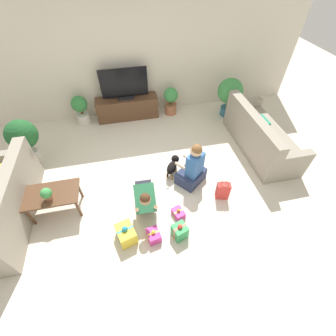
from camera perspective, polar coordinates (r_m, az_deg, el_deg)
The scene contains 20 objects.
ground_plane at distance 4.32m, azimuth -4.04°, elevation -4.12°, with size 16.00×16.00×0.00m, color beige.
wall_back at distance 5.74m, azimuth -9.57°, elevation 25.28°, with size 8.40×0.06×2.60m.
sofa_left at distance 4.49m, azimuth -36.43°, elevation -7.85°, with size 0.83×2.06×0.88m.
sofa_right at distance 5.24m, azimuth 22.17°, elevation 7.50°, with size 0.83×2.06×0.88m.
coffee_table at distance 4.11m, azimuth -27.38°, elevation -6.31°, with size 0.86×0.52×0.45m.
tv_console at distance 5.94m, azimuth -10.21°, elevation 14.80°, with size 1.51×0.41×0.54m.
tv at distance 5.66m, azimuth -11.03°, elevation 19.90°, with size 1.09×0.20×0.73m.
potted_plant_back_right at distance 5.95m, azimuth 0.71°, elevation 16.96°, with size 0.36×0.36×0.70m.
potted_plant_back_left at distance 5.92m, azimuth -21.26°, elevation 13.75°, with size 0.37×0.37×0.74m.
potted_plant_corner_right at distance 5.99m, azimuth 15.45°, elevation 17.92°, with size 0.61×0.61×0.96m.
potted_plant_corner_left at distance 5.16m, azimuth -33.00°, elevation 6.76°, with size 0.58×0.58×0.96m.
person_kneeling at distance 3.76m, azimuth -5.89°, elevation -7.30°, with size 0.36×0.76×0.73m.
person_sitting at distance 4.14m, azimuth 6.28°, elevation -0.13°, with size 0.66×0.64×0.92m.
dog at distance 4.36m, azimuth 1.20°, elevation 0.67°, with size 0.35×0.47×0.33m.
gift_box_a at distance 3.66m, azimuth -10.60°, elevation -16.10°, with size 0.33×0.39×0.33m.
gift_box_b at distance 3.65m, azimuth -3.68°, elevation -16.67°, with size 0.23×0.26×0.22m.
gift_box_c at distance 3.87m, azimuth 2.64°, elevation -11.36°, with size 0.22×0.26×0.17m.
gift_box_d at distance 3.63m, azimuth 2.99°, elevation -15.73°, with size 0.27×0.26×0.31m.
gift_bag_a at distance 4.11m, azimuth 13.75°, elevation -5.62°, with size 0.25×0.18×0.38m.
tabletop_plant at distance 3.93m, azimuth -28.48°, elevation -5.80°, with size 0.17×0.17×0.22m.
Camera 1 is at (-0.28, -2.73, 3.34)m, focal length 24.00 mm.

